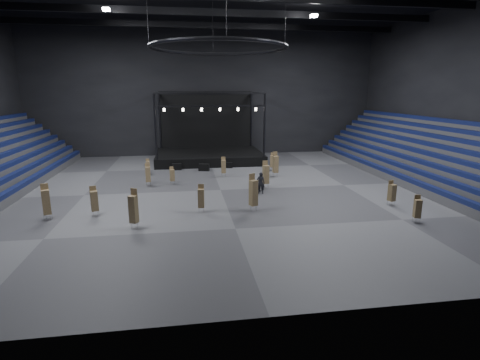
{
  "coord_description": "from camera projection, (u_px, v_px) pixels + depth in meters",
  "views": [
    {
      "loc": [
        -3.33,
        -34.65,
        9.32
      ],
      "look_at": [
        1.6,
        -2.0,
        1.4
      ],
      "focal_mm": 28.0,
      "sensor_mm": 36.0,
      "label": 1
    }
  ],
  "objects": [
    {
      "name": "chair_stack_3",
      "position": [
        172.0,
        175.0,
        37.94
      ],
      "size": [
        0.52,
        0.52,
        1.82
      ],
      "rotation": [
        0.0,
        0.0,
        0.28
      ],
      "color": "silver",
      "rests_on": "floor"
    },
    {
      "name": "chair_stack_12",
      "position": [
        223.0,
        166.0,
        41.39
      ],
      "size": [
        0.49,
        0.49,
        2.19
      ],
      "rotation": [
        0.0,
        0.0,
        -0.02
      ],
      "color": "silver",
      "rests_on": "floor"
    },
    {
      "name": "chair_stack_10",
      "position": [
        275.0,
        164.0,
        41.29
      ],
      "size": [
        0.6,
        0.6,
        2.77
      ],
      "rotation": [
        0.0,
        0.0,
        0.1
      ],
      "color": "silver",
      "rests_on": "floor"
    },
    {
      "name": "wall_right",
      "position": [
        467.0,
        94.0,
        37.5
      ],
      "size": [
        0.2,
        42.0,
        18.0
      ],
      "primitive_type": "cube",
      "color": "black",
      "rests_on": "ground"
    },
    {
      "name": "chair_stack_9",
      "position": [
        253.0,
        192.0,
        29.42
      ],
      "size": [
        0.71,
        0.71,
        3.0
      ],
      "rotation": [
        0.0,
        0.0,
        0.41
      ],
      "color": "silver",
      "rests_on": "floor"
    },
    {
      "name": "truss_ring",
      "position": [
        219.0,
        48.0,
        32.94
      ],
      "size": [
        12.3,
        12.3,
        5.15
      ],
      "color": "black",
      "rests_on": "ceiling"
    },
    {
      "name": "floor",
      "position": [
        220.0,
        190.0,
        35.97
      ],
      "size": [
        50.0,
        50.0,
        0.0
      ],
      "primitive_type": "plane",
      "color": "#535356",
      "rests_on": "ground"
    },
    {
      "name": "chair_stack_11",
      "position": [
        272.0,
        161.0,
        44.43
      ],
      "size": [
        0.66,
        0.66,
        2.14
      ],
      "rotation": [
        0.0,
        0.0,
        -0.38
      ],
      "color": "silver",
      "rests_on": "floor"
    },
    {
      "name": "chair_stack_8",
      "position": [
        133.0,
        208.0,
        25.68
      ],
      "size": [
        0.65,
        0.65,
        2.82
      ],
      "rotation": [
        0.0,
        0.0,
        -0.43
      ],
      "color": "silver",
      "rests_on": "floor"
    },
    {
      "name": "stage",
      "position": [
        209.0,
        149.0,
        51.25
      ],
      "size": [
        14.0,
        10.0,
        9.2
      ],
      "color": "black",
      "rests_on": "floor"
    },
    {
      "name": "chair_stack_2",
      "position": [
        148.0,
        174.0,
        37.34
      ],
      "size": [
        0.54,
        0.54,
        2.27
      ],
      "rotation": [
        0.0,
        0.0,
        0.1
      ],
      "color": "silver",
      "rests_on": "floor"
    },
    {
      "name": "wall_front",
      "position": [
        274.0,
        99.0,
        13.68
      ],
      "size": [
        50.0,
        0.2,
        18.0
      ],
      "primitive_type": "cube",
      "color": "black",
      "rests_on": "ground"
    },
    {
      "name": "chair_stack_6",
      "position": [
        201.0,
        198.0,
        29.16
      ],
      "size": [
        0.53,
        0.53,
        2.23
      ],
      "rotation": [
        0.0,
        0.0,
        -0.12
      ],
      "color": "silver",
      "rests_on": "floor"
    },
    {
      "name": "flight_case_left",
      "position": [
        177.0,
        167.0,
        45.01
      ],
      "size": [
        1.15,
        0.6,
        0.76
      ],
      "primitive_type": "cube",
      "rotation": [
        0.0,
        0.0,
        0.02
      ],
      "color": "black",
      "rests_on": "floor"
    },
    {
      "name": "chair_stack_13",
      "position": [
        46.0,
        201.0,
        27.35
      ],
      "size": [
        0.69,
        0.69,
        2.73
      ],
      "rotation": [
        0.0,
        0.0,
        0.33
      ],
      "color": "silver",
      "rests_on": "floor"
    },
    {
      "name": "man_center",
      "position": [
        261.0,
        183.0,
        34.51
      ],
      "size": [
        0.85,
        0.7,
        2.01
      ],
      "primitive_type": "imported",
      "rotation": [
        0.0,
        0.0,
        2.8
      ],
      "color": "black",
      "rests_on": "floor"
    },
    {
      "name": "crew_member",
      "position": [
        261.0,
        183.0,
        35.24
      ],
      "size": [
        0.83,
        0.93,
        1.58
      ],
      "primitive_type": "imported",
      "rotation": [
        0.0,
        0.0,
        1.21
      ],
      "color": "black",
      "rests_on": "floor"
    },
    {
      "name": "chair_stack_7",
      "position": [
        266.0,
        174.0,
        36.44
      ],
      "size": [
        0.62,
        0.62,
        2.68
      ],
      "rotation": [
        0.0,
        0.0,
        0.16
      ],
      "color": "silver",
      "rests_on": "floor"
    },
    {
      "name": "chair_stack_5",
      "position": [
        417.0,
        208.0,
        26.89
      ],
      "size": [
        0.53,
        0.53,
        2.04
      ],
      "rotation": [
        0.0,
        0.0,
        -0.21
      ],
      "color": "silver",
      "rests_on": "floor"
    },
    {
      "name": "chair_stack_1",
      "position": [
        148.0,
        166.0,
        42.19
      ],
      "size": [
        0.45,
        0.45,
        1.85
      ],
      "rotation": [
        0.0,
        0.0,
        0.1
      ],
      "color": "silver",
      "rests_on": "floor"
    },
    {
      "name": "chair_stack_4",
      "position": [
        392.0,
        192.0,
        30.84
      ],
      "size": [
        0.61,
        0.61,
        2.14
      ],
      "rotation": [
        0.0,
        0.0,
        0.26
      ],
      "color": "silver",
      "rests_on": "floor"
    },
    {
      "name": "bleachers_right",
      "position": [
        440.0,
        165.0,
        38.9
      ],
      "size": [
        7.2,
        40.0,
        6.4
      ],
      "color": "#49494B",
      "rests_on": "floor"
    },
    {
      "name": "chair_stack_0",
      "position": [
        94.0,
        200.0,
        28.27
      ],
      "size": [
        0.65,
        0.65,
        2.32
      ],
      "rotation": [
        0.0,
        0.0,
        0.36
      ],
      "color": "silver",
      "rests_on": "floor"
    },
    {
      "name": "wall_back",
      "position": [
        205.0,
        93.0,
        54.07
      ],
      "size": [
        50.0,
        0.2,
        18.0
      ],
      "primitive_type": "cube",
      "color": "black",
      "rests_on": "ground"
    },
    {
      "name": "flight_case_mid",
      "position": [
        204.0,
        167.0,
        44.51
      ],
      "size": [
        1.36,
        0.92,
        0.83
      ],
      "primitive_type": "cube",
      "rotation": [
        0.0,
        0.0,
        -0.26
      ],
      "color": "black",
      "rests_on": "floor"
    },
    {
      "name": "flight_case_right",
      "position": [
        228.0,
        165.0,
        46.18
      ],
      "size": [
        1.08,
        0.6,
        0.69
      ],
      "primitive_type": "cube",
      "rotation": [
        0.0,
        0.0,
        -0.08
      ],
      "color": "black",
      "rests_on": "floor"
    }
  ]
}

